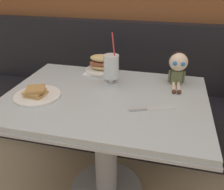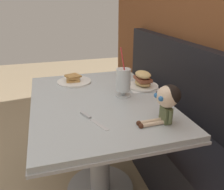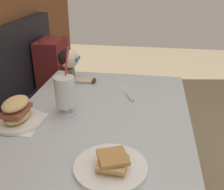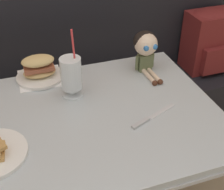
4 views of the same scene
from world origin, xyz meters
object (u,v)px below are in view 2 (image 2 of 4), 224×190
at_px(milkshake_glass, 123,81).
at_px(seated_doll, 167,99).
at_px(butter_knife, 89,117).
at_px(sandwich_plate, 143,81).
at_px(toast_plate, 74,81).

distance_m(milkshake_glass, seated_doll, 0.39).
bearing_deg(butter_knife, milkshake_glass, 131.38).
distance_m(milkshake_glass, sandwich_plate, 0.22).
distance_m(toast_plate, milkshake_glass, 0.45).
distance_m(toast_plate, seated_doll, 0.82).
bearing_deg(sandwich_plate, toast_plate, -117.73).
bearing_deg(butter_knife, toast_plate, -180.00).
xyz_separation_m(toast_plate, seated_doll, (0.73, 0.36, 0.11)).
height_order(milkshake_glass, seated_doll, milkshake_glass).
relative_size(milkshake_glass, sandwich_plate, 1.43).
relative_size(milkshake_glass, butter_knife, 1.40).
distance_m(sandwich_plate, butter_knife, 0.57).
height_order(toast_plate, milkshake_glass, milkshake_glass).
xyz_separation_m(toast_plate, butter_knife, (0.58, 0.00, -0.01)).
bearing_deg(butter_knife, seated_doll, 67.84).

